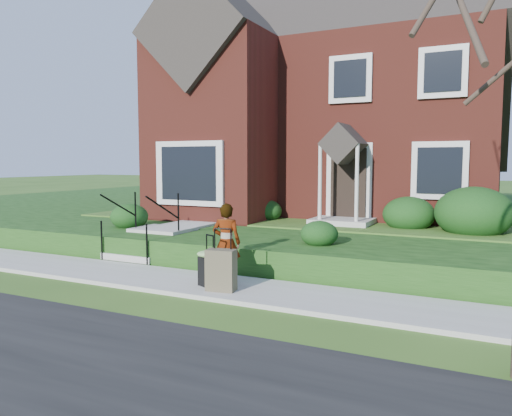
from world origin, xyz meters
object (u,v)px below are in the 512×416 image
Objects in this scene: woman at (226,242)px; suitcase_olive at (221,270)px; front_steps at (152,238)px; suitcase_black at (207,266)px.

woman is 0.78m from suitcase_olive.
front_steps is 1.84× the size of suitcase_olive.
suitcase_black is (2.85, -2.04, -0.03)m from front_steps.
front_steps is at bearing 168.75° from suitcase_black.
front_steps is 3.37m from woman.
woman is 0.63m from suitcase_black.
front_steps is 1.36× the size of woman.
front_steps reaches higher than suitcase_black.
suitcase_olive reaches higher than suitcase_black.
suitcase_olive is at bearing 97.76° from woman.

